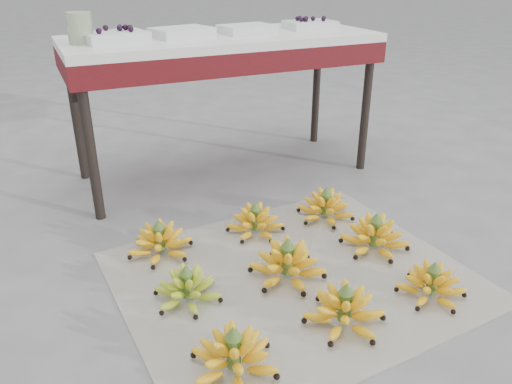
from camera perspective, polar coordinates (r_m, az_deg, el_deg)
name	(u,v)px	position (r m, az deg, el deg)	size (l,w,h in m)	color
ground	(287,269)	(1.96, 3.56, -8.74)	(60.00, 60.00, 0.00)	slate
newspaper_mat	(293,277)	(1.91, 4.27, -9.67)	(1.25, 1.05, 0.01)	white
bunch_front_left	(234,356)	(1.50, -2.56, -18.22)	(0.31, 0.31, 0.16)	yellow
bunch_front_center	(345,310)	(1.68, 10.09, -13.16)	(0.35, 0.35, 0.16)	yellow
bunch_front_right	(431,285)	(1.88, 19.42, -9.96)	(0.29, 0.29, 0.14)	yellow
bunch_mid_left	(187,289)	(1.77, -7.87, -10.89)	(0.31, 0.31, 0.15)	#7BA51F
bunch_mid_center	(287,264)	(1.87, 3.59, -8.22)	(0.29, 0.29, 0.17)	yellow
bunch_mid_right	(375,236)	(2.10, 13.41, -4.96)	(0.30, 0.30, 0.17)	yellow
bunch_back_left	(160,242)	(2.04, -10.89, -5.65)	(0.29, 0.29, 0.16)	yellow
bunch_back_center	(255,222)	(2.16, -0.07, -3.48)	(0.29, 0.29, 0.15)	yellow
bunch_back_right	(326,207)	(2.30, 7.95, -1.77)	(0.26, 0.26, 0.16)	yellow
vendor_table	(222,52)	(2.62, -3.85, 15.66)	(1.56, 0.62, 0.75)	black
tray_far_left	(115,36)	(2.45, -15.84, 16.73)	(0.31, 0.25, 0.07)	silver
tray_left	(182,32)	(2.54, -8.48, 17.61)	(0.31, 0.25, 0.04)	silver
tray_right	(247,29)	(2.65, -1.07, 18.12)	(0.28, 0.21, 0.04)	silver
tray_far_right	(310,24)	(2.84, 6.17, 18.51)	(0.26, 0.19, 0.07)	silver
glass_jar	(80,28)	(2.42, -19.47, 17.24)	(0.11, 0.11, 0.13)	#DCEEBD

